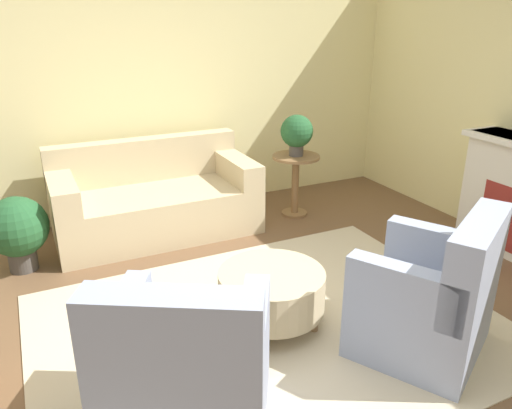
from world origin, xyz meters
TOP-DOWN VIEW (x-y plane):
  - ground_plane at (0.00, 0.00)m, footprint 16.00×16.00m
  - wall_back at (0.00, 2.71)m, footprint 9.30×0.12m
  - rug at (0.00, 0.00)m, footprint 3.30×2.51m
  - couch at (-0.28, 2.07)m, footprint 2.01×0.97m
  - armchair_left at (-0.84, -0.67)m, footprint 1.10×1.08m
  - armchair_right at (0.84, -0.67)m, footprint 1.10×1.08m
  - ottoman_table at (0.03, 0.05)m, footprint 0.77×0.77m
  - side_table at (1.26, 1.84)m, footprint 0.52×0.52m
  - potted_plant_on_side_table at (1.26, 1.84)m, footprint 0.35×0.35m
  - potted_plant_floor at (-1.58, 1.75)m, footprint 0.53×0.53m

SIDE VIEW (x-z plane):
  - ground_plane at x=0.00m, z-range 0.00..0.00m
  - rug at x=0.00m, z-range 0.00..0.01m
  - ottoman_table at x=0.03m, z-range 0.07..0.48m
  - couch at x=-0.28m, z-range -0.13..0.80m
  - armchair_left at x=-0.84m, z-range -0.11..0.88m
  - armchair_right at x=0.84m, z-range -0.11..0.88m
  - potted_plant_floor at x=-1.58m, z-range 0.05..0.73m
  - side_table at x=1.26m, z-range 0.12..0.82m
  - potted_plant_on_side_table at x=1.26m, z-range 0.73..1.17m
  - wall_back at x=0.00m, z-range 0.00..2.80m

